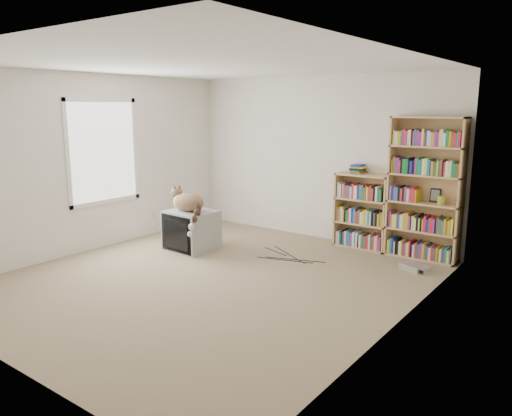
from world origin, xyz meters
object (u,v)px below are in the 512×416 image
Objects in this scene: crt_tv at (192,230)px; bookcase_short at (363,214)px; dvd_player at (414,267)px; cat at (189,205)px; bookcase_tall at (425,193)px.

crt_tv is 0.63× the size of bookcase_short.
bookcase_short is (1.93, 1.56, 0.22)m from crt_tv.
dvd_player is at bearing -29.60° from bookcase_short.
cat is 2.51m from bookcase_short.
bookcase_short is at bearing 40.62° from cat.
bookcase_tall is at bearing 32.07° from crt_tv.
cat reaches higher than crt_tv.
crt_tv is 2.49m from bookcase_short.
cat is at bearing -149.51° from bookcase_tall.
dvd_player is at bearing -79.83° from bookcase_tall.
bookcase_tall is 1.04m from dvd_player.
dvd_player is (2.91, 1.01, -0.25)m from crt_tv.
dvd_player is at bearing 22.03° from crt_tv.
bookcase_short is at bearing 42.00° from crt_tv.
bookcase_tall is 1.76× the size of bookcase_short.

